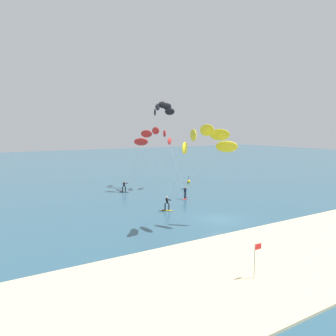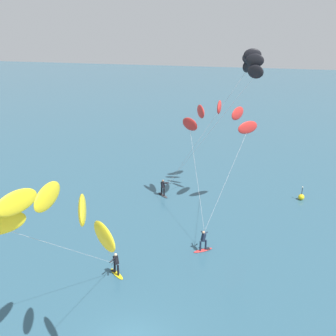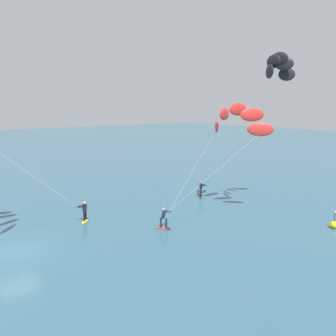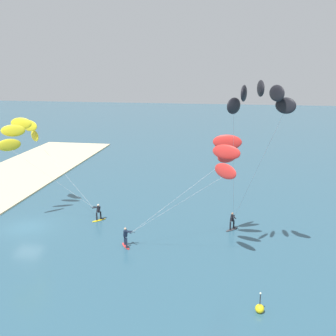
{
  "view_description": "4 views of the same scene",
  "coord_description": "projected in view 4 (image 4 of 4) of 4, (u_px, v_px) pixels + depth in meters",
  "views": [
    {
      "loc": [
        -21.89,
        -25.4,
        9.38
      ],
      "look_at": [
        -0.79,
        9.09,
        4.52
      ],
      "focal_mm": 35.0,
      "sensor_mm": 36.0,
      "label": 1
    },
    {
      "loc": [
        5.28,
        -14.74,
        16.43
      ],
      "look_at": [
        -0.78,
        13.06,
        5.23
      ],
      "focal_mm": 41.86,
      "sensor_mm": 36.0,
      "label": 2
    },
    {
      "loc": [
        22.68,
        -4.96,
        9.44
      ],
      "look_at": [
        1.88,
        11.06,
        4.59
      ],
      "focal_mm": 36.56,
      "sensor_mm": 36.0,
      "label": 3
    },
    {
      "loc": [
        34.25,
        18.94,
        14.96
      ],
      "look_at": [
        -0.77,
        13.14,
        6.03
      ],
      "focal_mm": 45.6,
      "sensor_mm": 36.0,
      "label": 4
    }
  ],
  "objects": [
    {
      "name": "kitesurfer_mid_water",
      "position": [
        258.0,
        105.0,
        28.85
      ],
      "size": [
        9.26,
        4.71,
        13.75
      ],
      "color": "#333338",
      "rests_on": "ground"
    },
    {
      "name": "kitesurfer_far_out",
      "position": [
        223.0,
        156.0,
        32.18
      ],
      "size": [
        6.75,
        9.73,
        9.63
      ],
      "color": "red",
      "rests_on": "ground"
    },
    {
      "name": "marker_buoy",
      "position": [
        260.0,
        308.0,
        26.01
      ],
      "size": [
        0.56,
        0.56,
        1.38
      ],
      "color": "yellow",
      "rests_on": "ground"
    },
    {
      "name": "kitesurfer_nearshore",
      "position": [
        25.0,
        135.0,
        40.34
      ],
      "size": [
        6.63,
        8.96,
        9.81
      ],
      "color": "yellow",
      "rests_on": "ground"
    },
    {
      "name": "ground_plane",
      "position": [
        27.0,
        228.0,
        39.42
      ],
      "size": [
        240.0,
        240.0,
        0.0
      ],
      "primitive_type": "plane",
      "color": "#2D566B"
    }
  ]
}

